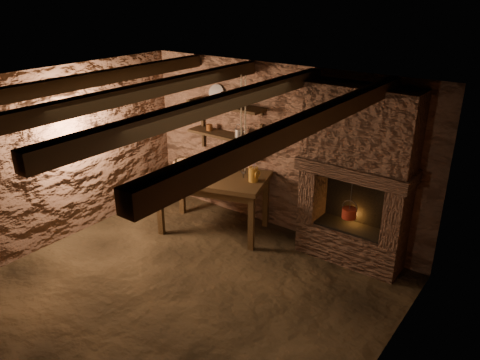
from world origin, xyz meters
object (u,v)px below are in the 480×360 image
Objects in this scene: stoneware_jug at (254,168)px; iron_stockpot at (229,99)px; red_pot at (349,212)px; wooden_bowl at (185,163)px; work_table at (214,201)px.

stoneware_jug is 2.22× the size of iron_stockpot.
red_pot is at bearing 23.88° from stoneware_jug.
iron_stockpot is at bearing 44.64° from wooden_bowl.
work_table is 3.66× the size of stoneware_jug.
stoneware_jug is 1.10m from iron_stockpot.
work_table is at bearing -168.49° from red_pot.
stoneware_jug is at bearing -2.26° from work_table.
iron_stockpot reaches higher than stoneware_jug.
red_pot is (2.02, -0.12, -1.15)m from iron_stockpot.
wooden_bowl is at bearing 158.04° from work_table.
work_table is 4.80× the size of wooden_bowl.
wooden_bowl is 2.52m from red_pot.
red_pot is (2.49, 0.35, -0.21)m from wooden_bowl.
work_table is 0.73m from wooden_bowl.
stoneware_jug reaches higher than wooden_bowl.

